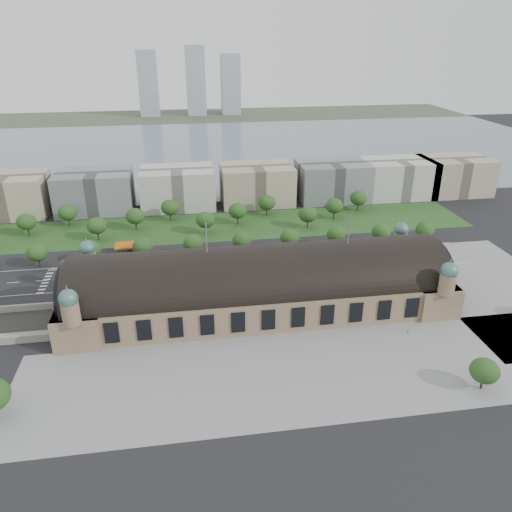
{
  "coord_description": "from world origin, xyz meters",
  "views": [
    {
      "loc": [
        -28.35,
        -171.71,
        101.74
      ],
      "look_at": [
        1.67,
        19.14,
        14.0
      ],
      "focal_mm": 35.0,
      "sensor_mm": 36.0,
      "label": 1
    }
  ],
  "objects": [
    {
      "name": "traffic_car_6",
      "position": [
        63.79,
        29.03,
        0.72
      ],
      "size": [
        5.36,
        2.79,
        1.44
      ],
      "primitive_type": "imported",
      "rotation": [
        0.0,
        0.0,
        -1.65
      ],
      "color": "#B8B8BA",
      "rests_on": "ground"
    },
    {
      "name": "office_5",
      "position": [
        70.0,
        133.0,
        12.0
      ],
      "size": [
        45.0,
        32.0,
        24.0
      ],
      "primitive_type": "cube",
      "color": "gray",
      "rests_on": "ground"
    },
    {
      "name": "office_1",
      "position": [
        -130.0,
        133.0,
        12.0
      ],
      "size": [
        45.0,
        32.0,
        24.0
      ],
      "primitive_type": "cube",
      "color": "#B3A28C",
      "rests_on": "ground"
    },
    {
      "name": "office_7",
      "position": [
        155.0,
        133.0,
        12.0
      ],
      "size": [
        45.0,
        32.0,
        24.0
      ],
      "primitive_type": "cube",
      "color": "#B3A28C",
      "rests_on": "ground"
    },
    {
      "name": "plaza_south",
      "position": [
        10.0,
        -44.0,
        0.0
      ],
      "size": [
        190.0,
        48.0,
        0.12
      ],
      "primitive_type": "cube",
      "color": "gray",
      "rests_on": "ground"
    },
    {
      "name": "tree_belt_2",
      "position": [
        -92.0,
        107.0,
        8.05
      ],
      "size": [
        10.4,
        10.4,
        12.48
      ],
      "color": "#2D2116",
      "rests_on": "ground"
    },
    {
      "name": "parked_car_0",
      "position": [
        -65.08,
        25.0,
        0.7
      ],
      "size": [
        4.21,
        3.85,
        1.4
      ],
      "primitive_type": "imported",
      "rotation": [
        0.0,
        0.0,
        -0.88
      ],
      "color": "black",
      "rests_on": "ground"
    },
    {
      "name": "road_slab",
      "position": [
        -20.0,
        38.0,
        0.0
      ],
      "size": [
        260.0,
        26.0,
        0.1
      ],
      "primitive_type": "cube",
      "color": "black",
      "rests_on": "ground"
    },
    {
      "name": "tree_row_2",
      "position": [
        -72.0,
        53.0,
        7.43
      ],
      "size": [
        9.6,
        9.6,
        11.52
      ],
      "color": "#2D2116",
      "rests_on": "ground"
    },
    {
      "name": "pedestrian_0",
      "position": [
        50.65,
        -27.58,
        0.86
      ],
      "size": [
        0.94,
        0.68,
        1.72
      ],
      "primitive_type": "imported",
      "rotation": [
        0.0,
        0.0,
        0.26
      ],
      "color": "gray",
      "rests_on": "ground"
    },
    {
      "name": "traffic_car_1",
      "position": [
        -88.83,
        48.16,
        0.64
      ],
      "size": [
        3.96,
        1.6,
        1.28
      ],
      "primitive_type": "imported",
      "rotation": [
        0.0,
        0.0,
        1.64
      ],
      "color": "#95979D",
      "rests_on": "ground"
    },
    {
      "name": "parked_car_2",
      "position": [
        -45.29,
        21.0,
        0.8
      ],
      "size": [
        5.92,
        4.3,
        1.59
      ],
      "primitive_type": "imported",
      "rotation": [
        0.0,
        0.0,
        -1.14
      ],
      "color": "#201A4A",
      "rests_on": "ground"
    },
    {
      "name": "parked_car_5",
      "position": [
        -25.06,
        21.0,
        0.7
      ],
      "size": [
        5.54,
        4.34,
        1.4
      ],
      "primitive_type": "imported",
      "rotation": [
        0.0,
        0.0,
        -1.1
      ],
      "color": "gray",
      "rests_on": "ground"
    },
    {
      "name": "far_shore",
      "position": [
        0.0,
        498.0,
        0.0
      ],
      "size": [
        700.0,
        120.0,
        0.14
      ],
      "primitive_type": "cube",
      "color": "#44513D",
      "rests_on": "ground"
    },
    {
      "name": "tree_belt_11",
      "position": [
        79.0,
        107.0,
        8.05
      ],
      "size": [
        10.4,
        10.4,
        12.48
      ],
      "color": "#2D2116",
      "rests_on": "ground"
    },
    {
      "name": "tree_belt_10",
      "position": [
        60.0,
        95.0,
        8.05
      ],
      "size": [
        10.4,
        10.4,
        12.48
      ],
      "color": "#2D2116",
      "rests_on": "ground"
    },
    {
      "name": "parked_car_4",
      "position": [
        -31.15,
        21.0,
        0.78
      ],
      "size": [
        5.01,
        3.34,
        1.56
      ],
      "primitive_type": "imported",
      "rotation": [
        0.0,
        0.0,
        -1.18
      ],
      "color": "silver",
      "rests_on": "ground"
    },
    {
      "name": "office_6",
      "position": [
        115.0,
        133.0,
        12.0
      ],
      "size": [
        45.0,
        32.0,
        24.0
      ],
      "primitive_type": "cube",
      "color": "#BBB8B2",
      "rests_on": "ground"
    },
    {
      "name": "tree_belt_4",
      "position": [
        -54.0,
        95.0,
        8.05
      ],
      "size": [
        10.4,
        10.4,
        12.48
      ],
      "color": "#2D2116",
      "rests_on": "ground"
    },
    {
      "name": "tree_row_9",
      "position": [
        96.0,
        53.0,
        7.43
      ],
      "size": [
        9.6,
        9.6,
        11.52
      ],
      "color": "#2D2116",
      "rests_on": "ground"
    },
    {
      "name": "tree_belt_3",
      "position": [
        -73.0,
        83.0,
        8.05
      ],
      "size": [
        10.4,
        10.4,
        12.48
      ],
      "color": "#2D2116",
      "rests_on": "ground"
    },
    {
      "name": "far_tower_mid",
      "position": [
        0.0,
        508.0,
        42.5
      ],
      "size": [
        24.0,
        24.0,
        85.0
      ],
      "primitive_type": "cube",
      "color": "#9EA8B2",
      "rests_on": "ground"
    },
    {
      "name": "tree_belt_9",
      "position": [
        41.0,
        83.0,
        8.05
      ],
      "size": [
        10.4,
        10.4,
        12.48
      ],
      "color": "#2D2116",
      "rests_on": "ground"
    },
    {
      "name": "tree_row_4",
      "position": [
        -24.0,
        53.0,
        7.43
      ],
      "size": [
        9.6,
        9.6,
        11.52
      ],
      "color": "#2D2116",
      "rests_on": "ground"
    },
    {
      "name": "tree_row_5",
      "position": [
        0.0,
        53.0,
        7.43
      ],
      "size": [
        9.6,
        9.6,
        11.52
      ],
      "color": "#2D2116",
      "rests_on": "ground"
    },
    {
      "name": "tree_belt_5",
      "position": [
        -35.0,
        107.0,
        8.05
      ],
      "size": [
        10.4,
        10.4,
        12.48
      ],
      "color": "#2D2116",
      "rests_on": "ground"
    },
    {
      "name": "tree_belt_8",
      "position": [
        22.0,
        107.0,
        8.05
      ],
      "size": [
        10.4,
        10.4,
        12.48
      ],
      "color": "#2D2116",
      "rests_on": "ground"
    },
    {
      "name": "parked_car_1",
      "position": [
        -80.0,
        25.0,
        0.82
      ],
      "size": [
        6.42,
        5.4,
        1.63
      ],
      "primitive_type": "imported",
      "rotation": [
        0.0,
        0.0,
        -1.02
      ],
      "color": "maroon",
      "rests_on": "ground"
    },
    {
      "name": "tree_row_6",
      "position": [
        24.0,
        53.0,
        7.43
      ],
      "size": [
        9.6,
        9.6,
        11.52
      ],
      "color": "#2D2116",
      "rests_on": "ground"
    },
    {
      "name": "station",
      "position": [
        0.0,
        0.0,
        10.28
      ],
      "size": [
        150.0,
        48.4,
        44.3
      ],
      "color": "#8C7357",
      "rests_on": "ground"
    },
    {
      "name": "ground",
      "position": [
        0.0,
        0.0,
        0.0
      ],
      "size": [
        900.0,
        900.0,
        0.0
      ],
      "primitive_type": "plane",
      "color": "black",
      "rests_on": "ground"
    },
    {
      "name": "bus_west",
      "position": [
        -13.6,
        30.58,
        1.45
      ],
      "size": [
        10.63,
        3.51,
        2.91
      ],
      "primitive_type": "imported",
      "rotation": [
        0.0,
        0.0,
        1.68
      ],
      "color": "red",
      "rests_on": "ground"
    },
    {
      "name": "tree_row_3",
      "position": [
        -48.0,
        53.0,
        7.43
      ],
      "size": [
        9.6,
        9.6,
        11.52
      ],
      "color": "#2D2116",
      "rests_on": "ground"
    },
    {
      "name": "petrol_station",
      "position": [
        -53.91,
        65.28,
        2.95
      ],
      "size": [
        14.0,
        13.0,
        5.05
      ],
      "color": "#C7570B",
      "rests_on": "ground"
    },
    {
      "name": "tree_row_7",
      "position": [
        48.0,
        53.0,
        7.43
      ],
      "size": [
        9.6,
        9.6,
        11.52
      ],
      "color": "#2D2116",
      "rests_on": "ground"
    },
    {
      "name": "tree_plaza_s",
      "position": [
        60.0,
        -60.0,
        6.8
      ],
      "size": [
        9.0,
        9.0,
        10.64
      ],
      "color": "#2D2116",
      "rests_on": "ground"
    },
    {
      "name": "lake",
      "position": [
        0.0,
        298.0,
        0.0
      ],
      "size": [
        700.0,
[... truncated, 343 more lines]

